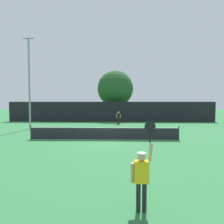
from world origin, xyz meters
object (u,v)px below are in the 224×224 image
Objects in this scene: player_receiving at (118,117)px; large_tree at (115,89)px; light_pole at (29,77)px; tennis_ball at (136,138)px; parked_car_mid at (152,114)px; parked_car_near at (125,114)px; player_serving at (142,173)px.

large_tree is (-0.51, 7.10, 3.95)m from player_receiving.
tennis_ball is at bearing -27.05° from light_pole.
large_tree reaches higher than parked_car_mid.
player_receiving is at bearing -99.52° from parked_car_near.
large_tree reaches higher than player_receiving.
light_pole is at bearing 152.95° from tennis_ball.
player_serving is 0.25× the size of light_pole.
player_receiving is 9.02m from parked_car_near.
player_serving is 1.52× the size of player_receiving.
parked_car_mid is (4.48, -0.41, 0.00)m from parked_car_near.
player_receiving is at bearing -85.90° from large_tree.
player_serving reaches higher than parked_car_near.
parked_car_mid is at bearing -7.65° from parked_car_near.
large_tree is 7.51m from parked_car_mid.
light_pole is at bearing -126.78° from large_tree.
parked_car_mid reaches higher than tennis_ball.
parked_car_mid is (6.10, 1.44, -4.14)m from large_tree.
player_serving is 29.77m from parked_car_mid.
player_serving is 10.78m from tennis_ball.
player_serving is 0.55× the size of parked_car_mid.
tennis_ball is 0.02× the size of parked_car_near.
tennis_ball is (1.35, -10.10, -0.94)m from player_receiving.
parked_car_near is at bearing 90.73° from tennis_ball.
player_receiving is at bearing 97.61° from tennis_ball.
parked_car_near is at bearing 48.83° from large_tree.
light_pole is at bearing -129.87° from parked_car_near.
player_receiving is 8.14m from large_tree.
large_tree is 1.77× the size of parked_car_mid.
large_tree reaches higher than tennis_ball.
player_serving is 28.20m from large_tree.
large_tree is at bearing 53.22° from light_pole.
parked_car_near and parked_car_mid have the same top height.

